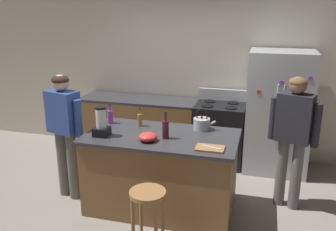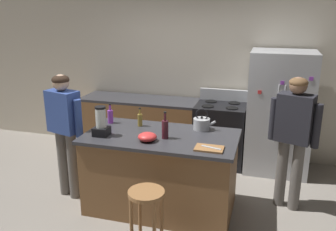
# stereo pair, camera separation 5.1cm
# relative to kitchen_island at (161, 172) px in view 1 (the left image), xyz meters

# --- Properties ---
(ground_plane) EXTENTS (14.00, 14.00, 0.00)m
(ground_plane) POSITION_rel_kitchen_island_xyz_m (0.00, 0.00, -0.48)
(ground_plane) COLOR gray
(back_wall) EXTENTS (8.00, 0.10, 2.70)m
(back_wall) POSITION_rel_kitchen_island_xyz_m (0.00, 1.95, 0.87)
(back_wall) COLOR beige
(back_wall) RESTS_ON ground_plane
(kitchen_island) EXTENTS (1.78, 0.96, 0.95)m
(kitchen_island) POSITION_rel_kitchen_island_xyz_m (0.00, 0.00, 0.00)
(kitchen_island) COLOR brown
(kitchen_island) RESTS_ON ground_plane
(back_counter_run) EXTENTS (2.00, 0.64, 0.95)m
(back_counter_run) POSITION_rel_kitchen_island_xyz_m (-0.80, 1.55, -0.00)
(back_counter_run) COLOR brown
(back_counter_run) RESTS_ON ground_plane
(refrigerator) EXTENTS (0.90, 0.73, 1.80)m
(refrigerator) POSITION_rel_kitchen_island_xyz_m (1.34, 1.50, 0.42)
(refrigerator) COLOR #B7BABF
(refrigerator) RESTS_ON ground_plane
(stove_range) EXTENTS (0.76, 0.65, 1.13)m
(stove_range) POSITION_rel_kitchen_island_xyz_m (0.49, 1.52, 0.01)
(stove_range) COLOR black
(stove_range) RESTS_ON ground_plane
(person_by_island_left) EXTENTS (0.59, 0.32, 1.61)m
(person_by_island_left) POSITION_rel_kitchen_island_xyz_m (-1.24, -0.05, 0.50)
(person_by_island_left) COLOR #66605B
(person_by_island_left) RESTS_ON ground_plane
(person_by_sink_right) EXTENTS (0.59, 0.34, 1.64)m
(person_by_sink_right) POSITION_rel_kitchen_island_xyz_m (1.49, 0.44, 0.51)
(person_by_sink_right) COLOR #66605B
(person_by_sink_right) RESTS_ON ground_plane
(bar_stool) EXTENTS (0.36, 0.36, 0.68)m
(bar_stool) POSITION_rel_kitchen_island_xyz_m (0.11, -0.84, 0.05)
(bar_stool) COLOR #9E6B3D
(bar_stool) RESTS_ON ground_plane
(blender_appliance) EXTENTS (0.17, 0.17, 0.35)m
(blender_appliance) POSITION_rel_kitchen_island_xyz_m (-0.66, -0.20, 0.62)
(blender_appliance) COLOR black
(blender_appliance) RESTS_ON kitchen_island
(bottle_wine) EXTENTS (0.08, 0.08, 0.32)m
(bottle_wine) POSITION_rel_kitchen_island_xyz_m (0.08, -0.09, 0.59)
(bottle_wine) COLOR #471923
(bottle_wine) RESTS_ON kitchen_island
(bottle_soda) EXTENTS (0.07, 0.07, 0.26)m
(bottle_soda) POSITION_rel_kitchen_island_xyz_m (-0.76, 0.25, 0.57)
(bottle_soda) COLOR purple
(bottle_soda) RESTS_ON kitchen_island
(bottle_vinegar) EXTENTS (0.06, 0.06, 0.24)m
(bottle_vinegar) POSITION_rel_kitchen_island_xyz_m (-0.35, 0.24, 0.56)
(bottle_vinegar) COLOR olive
(bottle_vinegar) RESTS_ON kitchen_island
(mixing_bowl) EXTENTS (0.21, 0.21, 0.10)m
(mixing_bowl) POSITION_rel_kitchen_island_xyz_m (-0.09, -0.22, 0.52)
(mixing_bowl) COLOR red
(mixing_bowl) RESTS_ON kitchen_island
(tea_kettle) EXTENTS (0.28, 0.20, 0.27)m
(tea_kettle) POSITION_rel_kitchen_island_xyz_m (0.42, 0.32, 0.55)
(tea_kettle) COLOR #B7BABF
(tea_kettle) RESTS_ON kitchen_island
(cutting_board) EXTENTS (0.30, 0.20, 0.02)m
(cutting_board) POSITION_rel_kitchen_island_xyz_m (0.62, -0.28, 0.48)
(cutting_board) COLOR #9E6B3D
(cutting_board) RESTS_ON kitchen_island
(chef_knife) EXTENTS (0.22, 0.09, 0.01)m
(chef_knife) POSITION_rel_kitchen_island_xyz_m (0.64, -0.28, 0.50)
(chef_knife) COLOR #B7BABF
(chef_knife) RESTS_ON cutting_board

